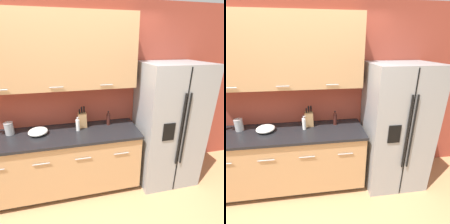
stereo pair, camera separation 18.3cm
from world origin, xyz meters
The scene contains 8 objects.
wall_back centered at (-0.06, 1.33, 1.51)m, with size 10.00×0.39×2.60m.
counter_unit centered at (-0.19, 1.04, 0.47)m, with size 2.10×0.64×0.93m.
refrigerator centered at (1.35, 0.99, 0.91)m, with size 0.87×0.75×1.83m.
knife_block centered at (0.10, 1.19, 1.04)m, with size 0.12×0.11×0.31m.
soap_dispenser centered at (0.03, 1.08, 1.01)m, with size 0.06×0.05×0.20m.
oil_bottle centered at (0.48, 1.17, 1.03)m, with size 0.05×0.05×0.21m.
steel_canister centered at (-0.86, 1.17, 1.01)m, with size 0.11×0.11×0.18m.
mixing_bowl centered at (-0.49, 1.08, 0.97)m, with size 0.25×0.25×0.08m.
Camera 1 is at (0.02, -1.14, 2.05)m, focal length 28.00 mm.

